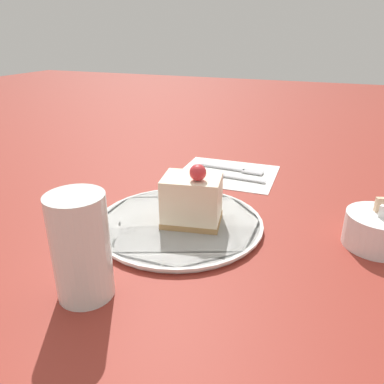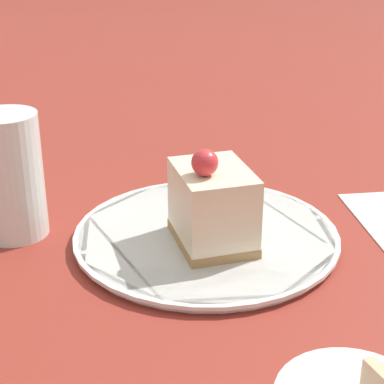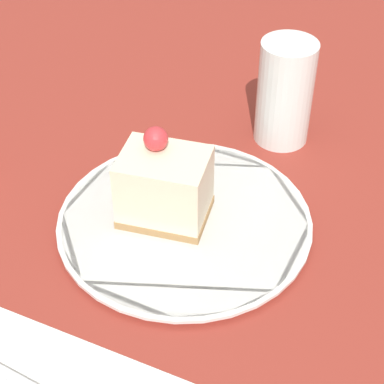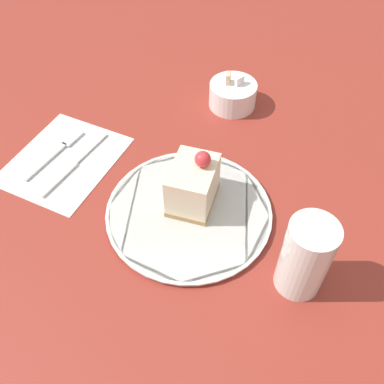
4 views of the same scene
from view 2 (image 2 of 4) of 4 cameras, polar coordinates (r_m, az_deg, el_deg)
The scene contains 4 objects.
ground_plane at distance 0.68m, azimuth 2.11°, elevation -3.65°, with size 4.00×4.00×0.00m, color maroon.
plate at distance 0.66m, azimuth 1.27°, elevation -3.91°, with size 0.27×0.27×0.01m.
cake_slice at distance 0.63m, azimuth 1.84°, elevation -1.19°, with size 0.09×0.10×0.10m.
drinking_glass at distance 0.68m, azimuth -15.86°, elevation 1.39°, with size 0.07×0.07×0.13m.
Camera 2 is at (0.08, 0.60, 0.32)m, focal length 60.00 mm.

